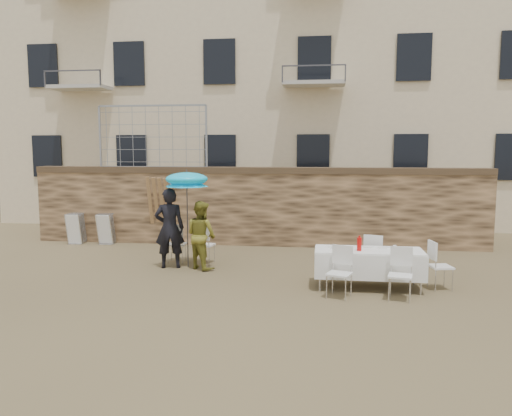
# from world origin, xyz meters

# --- Properties ---
(ground) EXTENTS (80.00, 80.00, 0.00)m
(ground) POSITION_xyz_m (0.00, 0.00, 0.00)
(ground) COLOR brown
(ground) RESTS_ON ground
(stone_wall) EXTENTS (13.00, 0.50, 2.20)m
(stone_wall) POSITION_xyz_m (0.00, 5.00, 1.10)
(stone_wall) COLOR brown
(stone_wall) RESTS_ON ground
(apartment_building) EXTENTS (20.00, 8.00, 15.00)m
(apartment_building) POSITION_xyz_m (0.00, 12.00, 7.50)
(apartment_building) COLOR beige
(apartment_building) RESTS_ON ground
(chain_link_fence) EXTENTS (3.20, 0.06, 1.80)m
(chain_link_fence) POSITION_xyz_m (-3.00, 5.00, 3.10)
(chain_link_fence) COLOR gray
(chain_link_fence) RESTS_ON stone_wall
(man_suit) EXTENTS (0.76, 0.59, 1.86)m
(man_suit) POSITION_xyz_m (-1.58, 1.93, 0.93)
(man_suit) COLOR black
(man_suit) RESTS_ON ground
(woman_dress) EXTENTS (0.97, 0.93, 1.57)m
(woman_dress) POSITION_xyz_m (-0.83, 1.93, 0.79)
(woman_dress) COLOR #ABA434
(woman_dress) RESTS_ON ground
(umbrella) EXTENTS (1.01, 1.01, 2.12)m
(umbrella) POSITION_xyz_m (-1.18, 2.03, 2.00)
(umbrella) COLOR #3F3F44
(umbrella) RESTS_ON ground
(couple_chair_left) EXTENTS (0.51, 0.51, 0.96)m
(couple_chair_left) POSITION_xyz_m (-1.58, 2.48, 0.48)
(couple_chair_left) COLOR white
(couple_chair_left) RESTS_ON ground
(couple_chair_right) EXTENTS (0.55, 0.55, 0.96)m
(couple_chair_right) POSITION_xyz_m (-0.88, 2.48, 0.48)
(couple_chair_right) COLOR white
(couple_chair_right) RESTS_ON ground
(banquet_table) EXTENTS (2.10, 0.85, 0.78)m
(banquet_table) POSITION_xyz_m (2.84, 0.78, 0.73)
(banquet_table) COLOR white
(banquet_table) RESTS_ON ground
(soda_bottle) EXTENTS (0.09, 0.09, 0.26)m
(soda_bottle) POSITION_xyz_m (2.64, 0.63, 0.91)
(soda_bottle) COLOR red
(soda_bottle) RESTS_ON banquet_table
(table_chair_front_left) EXTENTS (0.62, 0.62, 0.96)m
(table_chair_front_left) POSITION_xyz_m (2.24, 0.03, 0.48)
(table_chair_front_left) COLOR white
(table_chair_front_left) RESTS_ON ground
(table_chair_front_right) EXTENTS (0.57, 0.57, 0.96)m
(table_chair_front_right) POSITION_xyz_m (3.34, 0.03, 0.48)
(table_chair_front_right) COLOR white
(table_chair_front_right) RESTS_ON ground
(table_chair_back) EXTENTS (0.61, 0.61, 0.96)m
(table_chair_back) POSITION_xyz_m (3.04, 1.58, 0.48)
(table_chair_back) COLOR white
(table_chair_back) RESTS_ON ground
(table_chair_side) EXTENTS (0.56, 0.56, 0.96)m
(table_chair_side) POSITION_xyz_m (4.24, 0.88, 0.48)
(table_chair_side) COLOR white
(table_chair_side) RESTS_ON ground
(chair_stack_left) EXTENTS (0.46, 0.47, 0.92)m
(chair_stack_left) POSITION_xyz_m (-5.18, 4.59, 0.46)
(chair_stack_left) COLOR white
(chair_stack_left) RESTS_ON ground
(chair_stack_right) EXTENTS (0.46, 0.40, 0.92)m
(chair_stack_right) POSITION_xyz_m (-4.28, 4.59, 0.46)
(chair_stack_right) COLOR white
(chair_stack_right) RESTS_ON ground
(wood_planks) EXTENTS (0.70, 0.20, 2.00)m
(wood_planks) POSITION_xyz_m (-2.68, 4.66, 1.00)
(wood_planks) COLOR #A37749
(wood_planks) RESTS_ON ground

